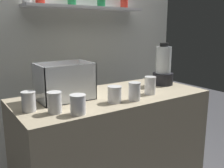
{
  "coord_description": "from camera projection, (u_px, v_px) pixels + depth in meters",
  "views": [
    {
      "loc": [
        -1.0,
        -1.49,
        1.38
      ],
      "look_at": [
        0.0,
        0.0,
        0.98
      ],
      "focal_mm": 40.81,
      "sensor_mm": 36.0,
      "label": 1
    }
  ],
  "objects": [
    {
      "name": "counter",
      "position": [
        112.0,
        151.0,
        1.95
      ],
      "size": [
        1.4,
        0.64,
        0.9
      ],
      "primitive_type": "cube",
      "color": "tan",
      "rests_on": "ground_plane"
    },
    {
      "name": "back_wall_unit",
      "position": [
        67.0,
        40.0,
        2.4
      ],
      "size": [
        2.6,
        0.24,
        2.5
      ],
      "color": "silver",
      "rests_on": "ground_plane"
    },
    {
      "name": "carrot_display_bin",
      "position": [
        66.0,
        88.0,
        1.73
      ],
      "size": [
        0.36,
        0.25,
        0.25
      ],
      "color": "white",
      "rests_on": "counter"
    },
    {
      "name": "blender_pitcher",
      "position": [
        163.0,
        68.0,
        2.16
      ],
      "size": [
        0.17,
        0.17,
        0.35
      ],
      "color": "black",
      "rests_on": "counter"
    },
    {
      "name": "juice_cup_orange_far_left",
      "position": [
        29.0,
        103.0,
        1.48
      ],
      "size": [
        0.08,
        0.08,
        0.12
      ],
      "color": "white",
      "rests_on": "counter"
    },
    {
      "name": "juice_cup_beet_left",
      "position": [
        55.0,
        104.0,
        1.45
      ],
      "size": [
        0.08,
        0.08,
        0.12
      ],
      "color": "white",
      "rests_on": "counter"
    },
    {
      "name": "juice_cup_beet_middle",
      "position": [
        78.0,
        106.0,
        1.43
      ],
      "size": [
        0.09,
        0.09,
        0.11
      ],
      "color": "white",
      "rests_on": "counter"
    },
    {
      "name": "juice_cup_carrot_right",
      "position": [
        115.0,
        95.0,
        1.66
      ],
      "size": [
        0.09,
        0.09,
        0.11
      ],
      "color": "white",
      "rests_on": "counter"
    },
    {
      "name": "juice_cup_mango_far_right",
      "position": [
        134.0,
        93.0,
        1.7
      ],
      "size": [
        0.08,
        0.08,
        0.12
      ],
      "color": "white",
      "rests_on": "counter"
    },
    {
      "name": "juice_cup_pomegranate_rightmost",
      "position": [
        150.0,
        86.0,
        1.87
      ],
      "size": [
        0.08,
        0.08,
        0.13
      ],
      "color": "white",
      "rests_on": "counter"
    }
  ]
}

